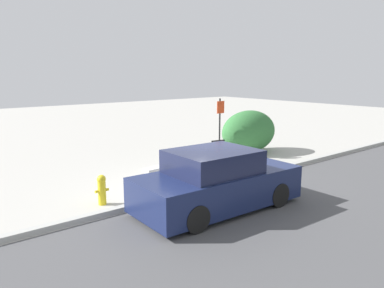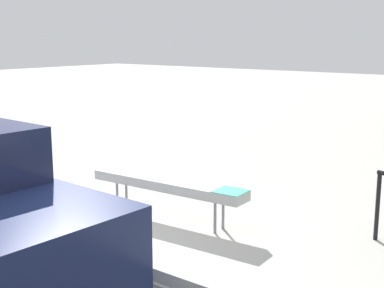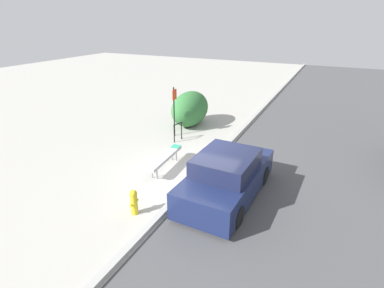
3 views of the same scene
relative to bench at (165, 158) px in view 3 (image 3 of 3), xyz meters
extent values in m
plane|color=#ADAAA3|center=(-0.25, -1.36, -0.45)|extent=(60.00, 60.00, 0.00)
cube|color=#4C4C4F|center=(-0.25, -6.51, -0.45)|extent=(60.00, 10.00, 0.01)
cube|color=#A8A8A3|center=(-0.25, -1.36, -0.39)|extent=(60.00, 0.20, 0.13)
cylinder|color=gray|center=(-0.78, -0.14, -0.25)|extent=(0.04, 0.04, 0.40)
cylinder|color=gray|center=(0.77, -0.05, -0.25)|extent=(0.04, 0.04, 0.40)
cylinder|color=gray|center=(-0.79, 0.05, -0.25)|extent=(0.04, 0.04, 0.40)
cylinder|color=gray|center=(0.76, 0.14, -0.25)|extent=(0.04, 0.04, 0.40)
cube|color=#B2B2AD|center=(-0.01, 0.00, 0.01)|extent=(2.24, 0.47, 0.12)
cube|color=teal|center=(0.92, 0.05, 0.07)|extent=(0.38, 0.35, 0.01)
cylinder|color=black|center=(2.36, 0.92, -0.05)|extent=(0.05, 0.05, 0.80)
cylinder|color=black|center=(2.85, 0.82, -0.05)|extent=(0.05, 0.05, 0.80)
cylinder|color=black|center=(2.61, 0.87, 0.35)|extent=(0.55, 0.16, 0.05)
cylinder|color=black|center=(3.09, 1.31, 0.70)|extent=(0.06, 0.06, 2.30)
cube|color=red|center=(3.09, 1.27, 1.52)|extent=(0.36, 0.02, 0.46)
cylinder|color=gold|center=(-2.74, -0.62, -0.15)|extent=(0.20, 0.20, 0.60)
sphere|color=gold|center=(-2.74, -0.62, 0.20)|extent=(0.22, 0.22, 0.22)
cylinder|color=gold|center=(-2.88, -0.62, -0.09)|extent=(0.08, 0.07, 0.07)
cylinder|color=gold|center=(-2.60, -0.62, -0.09)|extent=(0.08, 0.07, 0.07)
ellipsoid|color=#337038|center=(4.75, 1.32, 0.42)|extent=(2.64, 1.63, 1.74)
cylinder|color=black|center=(0.61, -1.88, -0.15)|extent=(0.61, 0.20, 0.60)
cylinder|color=black|center=(0.55, -3.50, -0.15)|extent=(0.61, 0.20, 0.60)
cylinder|color=black|center=(-1.93, -1.78, -0.15)|extent=(0.61, 0.20, 0.60)
cylinder|color=black|center=(-1.99, -3.40, -0.15)|extent=(0.61, 0.20, 0.60)
cube|color=#19234C|center=(-0.69, -2.64, 0.07)|extent=(4.17, 1.92, 0.81)
cube|color=#1A203E|center=(-0.86, -2.63, 0.73)|extent=(2.03, 1.66, 0.56)
camera|label=1|loc=(-6.64, -8.96, 2.80)|focal=35.00mm
camera|label=2|loc=(4.27, -4.99, 1.85)|focal=50.00mm
camera|label=3|loc=(-8.40, -5.17, 4.70)|focal=28.00mm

